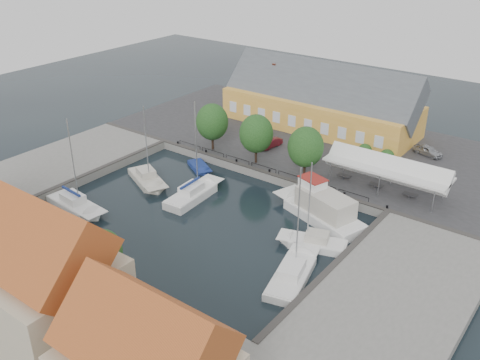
# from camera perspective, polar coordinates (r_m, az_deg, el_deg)

# --- Properties ---
(ground) EXTENTS (140.00, 140.00, 0.00)m
(ground) POSITION_cam_1_polar(r_m,az_deg,el_deg) (58.16, -3.55, -3.42)
(ground) COLOR black
(ground) RESTS_ON ground
(north_quay) EXTENTS (56.00, 26.00, 1.00)m
(north_quay) POSITION_cam_1_polar(r_m,az_deg,el_deg) (75.11, 7.81, 3.91)
(north_quay) COLOR #2D2D30
(north_quay) RESTS_ON ground
(west_quay) EXTENTS (12.00, 24.00, 1.00)m
(west_quay) POSITION_cam_1_polar(r_m,az_deg,el_deg) (71.73, -18.21, 1.68)
(west_quay) COLOR slate
(west_quay) RESTS_ON ground
(east_quay) EXTENTS (12.00, 24.00, 1.00)m
(east_quay) POSITION_cam_1_polar(r_m,az_deg,el_deg) (47.26, 16.09, -11.67)
(east_quay) COLOR slate
(east_quay) RESTS_ON ground
(south_bank) EXTENTS (56.00, 14.00, 1.00)m
(south_bank) POSITION_cam_1_polar(r_m,az_deg,el_deg) (46.79, -20.77, -12.92)
(south_bank) COLOR slate
(south_bank) RESTS_ON ground
(quay_edge_fittings) EXTENTS (56.00, 24.72, 0.40)m
(quay_edge_fittings) POSITION_cam_1_polar(r_m,az_deg,el_deg) (60.88, -0.69, -0.79)
(quay_edge_fittings) COLOR #383533
(quay_edge_fittings) RESTS_ON north_quay
(warehouse) EXTENTS (28.56, 14.00, 9.55)m
(warehouse) POSITION_cam_1_polar(r_m,az_deg,el_deg) (79.36, 8.28, 8.14)
(warehouse) COLOR gold
(warehouse) RESTS_ON north_quay
(tent_canopy) EXTENTS (14.00, 4.00, 2.83)m
(tent_canopy) POSITION_cam_1_polar(r_m,az_deg,el_deg) (61.42, 15.39, 1.18)
(tent_canopy) COLOR white
(tent_canopy) RESTS_ON north_quay
(quay_trees) EXTENTS (18.20, 4.20, 6.30)m
(quay_trees) POSITION_cam_1_polar(r_m,az_deg,el_deg) (65.75, 1.74, 4.96)
(quay_trees) COLOR black
(quay_trees) RESTS_ON north_quay
(car_silver) EXTENTS (4.14, 2.51, 1.32)m
(car_silver) POSITION_cam_1_polar(r_m,az_deg,el_deg) (73.16, 19.43, 2.97)
(car_silver) COLOR #9A9CA1
(car_silver) RESTS_ON north_quay
(car_red) EXTENTS (1.78, 3.80, 1.20)m
(car_red) POSITION_cam_1_polar(r_m,az_deg,el_deg) (71.68, 3.26, 3.96)
(car_red) COLOR maroon
(car_red) RESTS_ON north_quay
(center_sailboat) EXTENTS (3.09, 8.68, 11.78)m
(center_sailboat) POSITION_cam_1_polar(r_m,az_deg,el_deg) (60.87, -4.99, -1.64)
(center_sailboat) COLOR white
(center_sailboat) RESTS_ON ground
(trawler) EXTENTS (11.79, 6.70, 5.00)m
(trawler) POSITION_cam_1_polar(r_m,az_deg,el_deg) (56.96, 8.63, -3.20)
(trawler) COLOR white
(trawler) RESTS_ON ground
(east_boat_b) EXTENTS (7.04, 4.15, 9.48)m
(east_boat_b) POSITION_cam_1_polar(r_m,az_deg,el_deg) (52.60, 7.87, -6.81)
(east_boat_b) COLOR white
(east_boat_b) RESTS_ON ground
(east_boat_c) EXTENTS (4.70, 8.94, 11.02)m
(east_boat_c) POSITION_cam_1_polar(r_m,az_deg,el_deg) (48.17, 5.60, -10.14)
(east_boat_c) COLOR white
(east_boat_c) RESTS_ON ground
(west_boat_b) EXTENTS (7.82, 5.42, 10.38)m
(west_boat_b) POSITION_cam_1_polar(r_m,az_deg,el_deg) (65.31, -9.85, -0.02)
(west_boat_b) COLOR #BCB7A9
(west_boat_b) RESTS_ON ground
(west_boat_d) EXTENTS (8.55, 3.22, 11.20)m
(west_boat_d) POSITION_cam_1_polar(r_m,az_deg,el_deg) (61.32, -17.12, -2.69)
(west_boat_d) COLOR white
(west_boat_d) RESTS_ON ground
(launch_sw) EXTENTS (5.23, 2.14, 0.98)m
(launch_sw) POSITION_cam_1_polar(r_m,az_deg,el_deg) (59.64, -20.11, -4.23)
(launch_sw) COLOR white
(launch_sw) RESTS_ON ground
(launch_nw) EXTENTS (4.83, 3.85, 0.88)m
(launch_nw) POSITION_cam_1_polar(r_m,az_deg,el_deg) (68.08, -4.33, 1.28)
(launch_nw) COLOR navy
(launch_nw) RESTS_ON ground
(townhouses) EXTENTS (36.30, 8.50, 12.00)m
(townhouses) POSITION_cam_1_polar(r_m,az_deg,el_deg) (41.49, -22.99, -9.70)
(townhouses) COLOR tan
(townhouses) RESTS_ON south_bank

